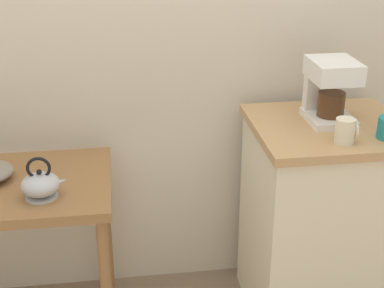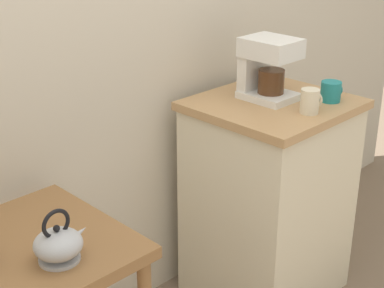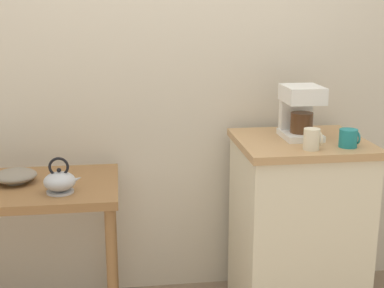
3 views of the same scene
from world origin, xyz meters
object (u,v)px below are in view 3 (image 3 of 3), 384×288
(mug_dark_teal, at_px, (349,138))
(teakettle, at_px, (60,181))
(coffee_maker, at_px, (300,109))
(mug_small_cream, at_px, (312,139))
(bowl_stoneware, at_px, (15,176))

(mug_dark_teal, bearing_deg, teakettle, 178.68)
(coffee_maker, xyz_separation_m, mug_small_cream, (-0.02, -0.24, -0.09))
(teakettle, bearing_deg, bowl_stoneware, 143.26)
(teakettle, height_order, coffee_maker, coffee_maker)
(bowl_stoneware, height_order, mug_dark_teal, mug_dark_teal)
(coffee_maker, relative_size, mug_dark_teal, 2.84)
(bowl_stoneware, relative_size, mug_dark_teal, 2.19)
(teakettle, distance_m, mug_dark_teal, 1.33)
(bowl_stoneware, xyz_separation_m, teakettle, (0.22, -0.17, 0.02))
(mug_small_cream, bearing_deg, bowl_stoneware, 170.80)
(bowl_stoneware, distance_m, mug_dark_teal, 1.57)
(bowl_stoneware, xyz_separation_m, mug_dark_teal, (1.55, -0.20, 0.18))
(mug_dark_teal, bearing_deg, mug_small_cream, -173.05)
(bowl_stoneware, bearing_deg, mug_small_cream, -9.20)
(coffee_maker, bearing_deg, mug_small_cream, -94.75)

